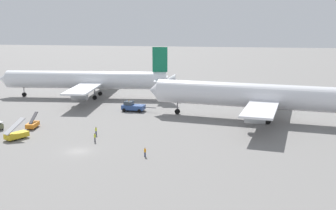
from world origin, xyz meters
TOP-DOWN VIEW (x-y plane):
  - ground_plane at (0.00, 0.00)m, footprint 600.00×600.00m
  - airliner_at_gate_left at (-16.73, 50.34)m, footprint 53.97×42.93m
  - airliner_being_pushed at (32.32, 29.47)m, footprint 52.92×39.40m
  - pushback_tug at (1.33, 34.09)m, footprint 9.00×3.66m
  - gse_belt_loader_portside at (-15.79, 13.81)m, footprint 2.28×5.03m
  - gse_stair_truck_yellow at (-14.78, 5.28)m, footprint 3.83×4.92m
  - ground_crew_wing_walker_right at (12.43, -0.94)m, footprint 0.42×0.42m
  - ground_crew_marshaller_foreground at (-0.32, 10.57)m, footprint 0.36×0.36m
  - ground_crew_ramp_agent_by_cones at (1.02, 6.03)m, footprint 0.36×0.36m

SIDE VIEW (x-z plane):
  - ground_plane at x=0.00m, z-range 0.00..0.00m
  - gse_belt_loader_portside at x=-15.79m, z-range -0.68..2.33m
  - ground_crew_wing_walker_right at x=12.43m, z-range 0.03..1.63m
  - ground_crew_marshaller_foreground at x=-0.32m, z-range 0.04..1.80m
  - ground_crew_ramp_agent_by_cones at x=1.02m, z-range 0.04..1.80m
  - gse_stair_truck_yellow at x=-14.78m, z-range -1.00..3.05m
  - pushback_tug at x=1.33m, z-range -0.22..2.60m
  - airliner_at_gate_left at x=-16.73m, z-range -2.36..12.92m
  - airliner_being_pushed at x=32.32m, z-range -2.81..14.11m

